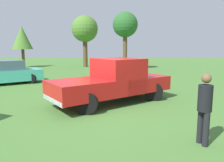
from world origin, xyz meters
TOP-DOWN VIEW (x-y plane):
  - ground_plane at (0.00, 0.00)m, footprint 80.00×80.00m
  - pickup_truck at (0.44, 0.78)m, footprint 5.11×4.64m
  - sedan_near at (-6.68, 4.82)m, footprint 4.78×4.27m
  - person_bystander at (2.68, -3.04)m, footprint 0.41×0.41m
  - tree_back_left at (0.90, 14.32)m, footprint 2.54×2.54m
  - tree_back_right at (-3.72, 16.98)m, footprint 3.01×3.01m
  - tree_side at (-10.66, 15.87)m, footprint 2.24×2.24m

SIDE VIEW (x-z plane):
  - ground_plane at x=0.00m, z-range 0.00..0.00m
  - sedan_near at x=-6.68m, z-range -0.06..1.40m
  - pickup_truck at x=0.44m, z-range 0.03..1.84m
  - person_bystander at x=2.68m, z-range 0.11..1.78m
  - tree_side at x=-10.66m, z-range 0.99..5.64m
  - tree_back_right at x=-3.72m, z-range 1.35..7.23m
  - tree_back_left at x=0.90m, z-range 1.53..7.34m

